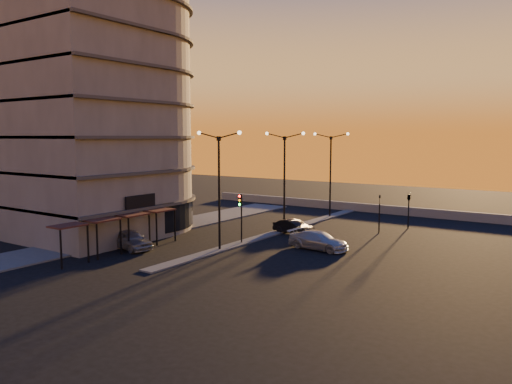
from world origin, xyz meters
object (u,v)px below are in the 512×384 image
object	(u,v)px
traffic_light_main	(241,210)
car_wagon	(318,240)
streetlamp_mid	(284,173)
car_sedan	(294,227)
car_hatchback	(130,239)

from	to	relation	value
traffic_light_main	car_wagon	xyz separation A→B (m)	(6.38, 1.89, -2.16)
streetlamp_mid	car_sedan	size ratio (longest dim) A/B	2.35
car_hatchback	car_wagon	bearing A→B (deg)	-44.62
car_hatchback	car_wagon	distance (m)	15.23
streetlamp_mid	car_sedan	distance (m)	5.21
streetlamp_mid	car_sedan	xyz separation A→B (m)	(1.50, -0.77, -4.93)
car_hatchback	car_sedan	distance (m)	15.11
traffic_light_main	car_sedan	distance (m)	6.90
car_hatchback	car_sedan	bearing A→B (deg)	-19.45
traffic_light_main	car_hatchback	size ratio (longest dim) A/B	0.91
streetlamp_mid	car_wagon	xyz separation A→B (m)	(6.38, -5.24, -4.86)
traffic_light_main	car_wagon	size ratio (longest dim) A/B	0.85
traffic_light_main	car_sedan	world-z (taller)	traffic_light_main
car_sedan	car_wagon	size ratio (longest dim) A/B	0.81
car_hatchback	car_sedan	size ratio (longest dim) A/B	1.15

